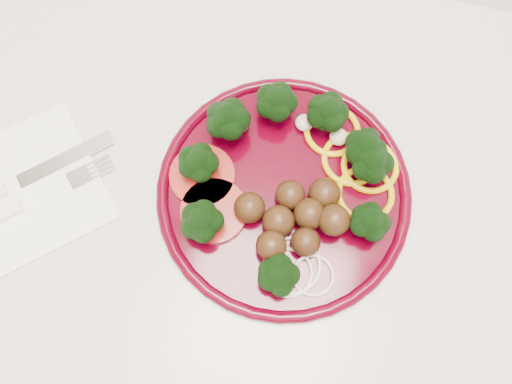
% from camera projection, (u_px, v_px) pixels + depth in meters
% --- Properties ---
extents(counter, '(2.40, 0.60, 0.90)m').
position_uv_depth(counter, '(267.00, 251.00, 1.01)').
color(counter, silver).
rests_on(counter, ground).
extents(plate, '(0.29, 0.29, 0.06)m').
position_uv_depth(plate, '(288.00, 187.00, 0.56)').
color(plate, '#3D000E').
rests_on(plate, counter).
extents(napkin, '(0.23, 0.23, 0.00)m').
position_uv_depth(napkin, '(26.00, 190.00, 0.58)').
color(napkin, white).
rests_on(napkin, counter).
extents(knife, '(0.17, 0.16, 0.01)m').
position_uv_depth(knife, '(0.00, 191.00, 0.57)').
color(knife, silver).
rests_on(knife, napkin).
extents(fork, '(0.15, 0.15, 0.01)m').
position_uv_depth(fork, '(6.00, 213.00, 0.56)').
color(fork, white).
rests_on(fork, napkin).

